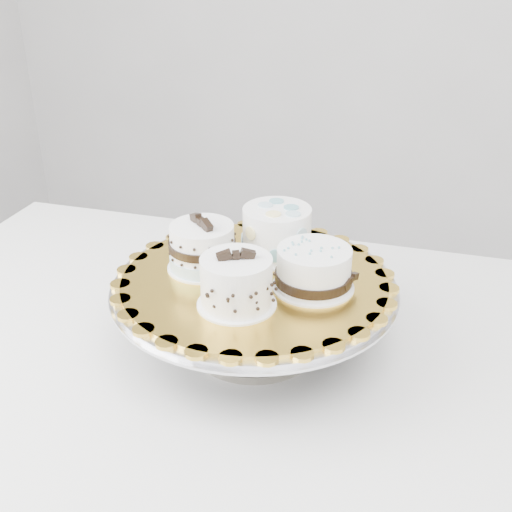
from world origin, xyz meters
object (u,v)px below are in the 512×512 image
(cake_banded, at_px, (202,249))
(cake_ribbon, at_px, (314,270))
(cake_swirl, at_px, (236,283))
(cake_dots, at_px, (277,231))
(table, at_px, (249,392))
(cake_stand, at_px, (254,302))
(cake_board, at_px, (254,279))

(cake_banded, relative_size, cake_ribbon, 1.05)
(cake_swirl, distance_m, cake_dots, 0.16)
(table, relative_size, cake_swirl, 10.67)
(cake_dots, bearing_deg, cake_ribbon, -51.55)
(cake_stand, height_order, cake_board, cake_board)
(table, xyz_separation_m, cake_stand, (-0.00, 0.03, 0.15))
(cake_banded, xyz_separation_m, cake_dots, (0.09, 0.08, 0.01))
(table, distance_m, cake_ribbon, 0.23)
(cake_board, relative_size, cake_ribbon, 3.08)
(cake_swirl, bearing_deg, table, 64.95)
(cake_dots, bearing_deg, table, -99.67)
(cake_banded, relative_size, cake_dots, 1.04)
(table, relative_size, cake_board, 3.60)
(cake_banded, bearing_deg, cake_stand, 35.76)
(table, height_order, cake_stand, cake_stand)
(cake_dots, relative_size, cake_ribbon, 1.01)
(cake_swirl, relative_size, cake_dots, 1.02)
(cake_stand, distance_m, cake_swirl, 0.11)
(table, bearing_deg, cake_board, 88.01)
(cake_board, xyz_separation_m, cake_ribbon, (0.09, 0.00, 0.03))
(cake_board, bearing_deg, cake_banded, 178.87)
(cake_board, bearing_deg, cake_dots, 87.08)
(cake_board, bearing_deg, cake_stand, 104.04)
(cake_swirl, bearing_deg, cake_ribbon, 15.80)
(cake_swirl, xyz_separation_m, cake_dots, (-0.00, 0.16, 0.01))
(cake_dots, height_order, cake_ribbon, cake_dots)
(cake_stand, distance_m, cake_board, 0.04)
(table, distance_m, cake_board, 0.19)
(cake_stand, distance_m, cake_ribbon, 0.11)
(cake_swirl, xyz_separation_m, cake_banded, (-0.09, 0.08, -0.00))
(cake_board, bearing_deg, cake_swirl, -86.25)
(table, bearing_deg, cake_swirl, -90.69)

